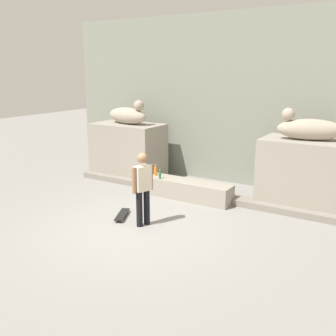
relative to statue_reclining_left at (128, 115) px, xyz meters
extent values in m
plane|color=gray|center=(2.78, -3.41, -2.02)|extent=(40.00, 40.00, 0.00)
cube|color=gray|center=(2.78, 1.36, 0.51)|extent=(11.10, 0.60, 5.06)
cube|color=gray|center=(-0.04, 0.01, -1.15)|extent=(2.28, 1.31, 1.73)
cube|color=gray|center=(5.60, 0.01, -1.15)|extent=(2.28, 1.31, 1.73)
ellipsoid|color=tan|center=(-0.04, 0.01, -0.02)|extent=(1.67, 0.84, 0.52)
sphere|color=tan|center=(0.51, -0.09, 0.33)|extent=(0.32, 0.32, 0.32)
ellipsoid|color=tan|center=(5.60, 0.01, -0.02)|extent=(1.69, 0.93, 0.52)
sphere|color=tan|center=(5.06, -0.13, 0.33)|extent=(0.32, 0.32, 0.32)
cube|color=gray|center=(2.78, -1.02, -1.77)|extent=(2.42, 0.60, 0.50)
cylinder|color=black|center=(2.82, -3.07, -1.61)|extent=(0.14, 0.14, 0.82)
cylinder|color=black|center=(2.75, -3.26, -1.61)|extent=(0.14, 0.14, 0.82)
cube|color=beige|center=(2.79, -3.16, -0.92)|extent=(0.31, 0.41, 0.56)
sphere|color=#8C6647|center=(2.79, -3.16, -0.46)|extent=(0.23, 0.23, 0.23)
cylinder|color=#8C6647|center=(2.87, -2.95, -0.93)|extent=(0.09, 0.09, 0.58)
cylinder|color=#8C6647|center=(2.71, -3.38, -0.93)|extent=(0.09, 0.09, 0.58)
cube|color=black|center=(2.08, -3.03, -1.95)|extent=(0.52, 0.81, 0.02)
cylinder|color=white|center=(2.27, -3.28, -1.99)|extent=(0.05, 0.06, 0.06)
cylinder|color=white|center=(2.14, -3.33, -1.99)|extent=(0.05, 0.06, 0.06)
cylinder|color=white|center=(2.02, -2.73, -1.99)|extent=(0.05, 0.06, 0.06)
cylinder|color=white|center=(1.89, -2.79, -1.99)|extent=(0.05, 0.06, 0.06)
cylinder|color=orange|center=(1.69, -0.99, -1.40)|extent=(0.08, 0.08, 0.24)
cylinder|color=orange|center=(1.69, -0.99, -1.25)|extent=(0.04, 0.04, 0.06)
cylinder|color=yellow|center=(1.69, -0.99, -1.21)|extent=(0.04, 0.04, 0.01)
cylinder|color=#1E722D|center=(1.98, -1.21, -1.42)|extent=(0.06, 0.06, 0.19)
cylinder|color=#1E722D|center=(1.98, -1.21, -1.30)|extent=(0.03, 0.03, 0.06)
cylinder|color=yellow|center=(1.98, -1.21, -1.26)|extent=(0.03, 0.03, 0.01)
cube|color=gray|center=(2.78, -0.67, -1.93)|extent=(7.91, 0.50, 0.16)
camera|label=1|loc=(7.55, -9.83, 1.40)|focal=41.34mm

